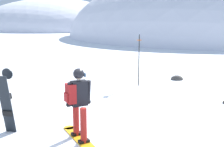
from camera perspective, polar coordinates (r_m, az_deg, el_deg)
ground_plane at (r=7.05m, az=-4.74°, el=-12.96°), size 300.00×300.00×0.00m
ridge_peak_main at (r=39.74m, az=16.75°, el=6.88°), size 33.77×30.39×16.32m
ridge_peak_far at (r=59.23m, az=-11.14°, el=8.54°), size 29.72×26.75×11.64m
snowboarder_main at (r=6.82m, az=-6.64°, el=-5.61°), size 1.28×1.48×1.71m
spare_snowboard at (r=7.60m, az=-19.83°, el=-5.13°), size 0.28×0.33×1.64m
piste_marker_near at (r=11.96m, az=5.27°, el=3.31°), size 0.20×0.20×2.14m
rock_mid at (r=13.55m, az=12.53°, el=-1.16°), size 0.55×0.47×0.39m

